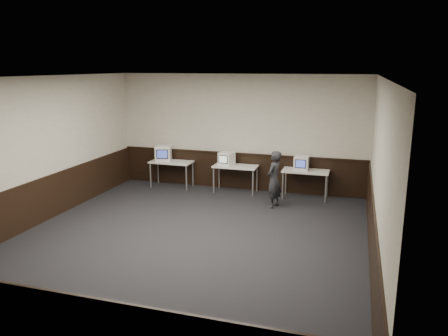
# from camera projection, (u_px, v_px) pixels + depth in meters

# --- Properties ---
(floor) EXTENTS (8.00, 8.00, 0.00)m
(floor) POSITION_uv_depth(u_px,v_px,m) (187.00, 240.00, 8.72)
(floor) COLOR black
(floor) RESTS_ON ground
(ceiling) EXTENTS (8.00, 8.00, 0.00)m
(ceiling) POSITION_uv_depth(u_px,v_px,m) (184.00, 77.00, 7.99)
(ceiling) COLOR white
(ceiling) RESTS_ON back_wall
(back_wall) EXTENTS (7.00, 0.00, 7.00)m
(back_wall) POSITION_uv_depth(u_px,v_px,m) (240.00, 133.00, 12.08)
(back_wall) COLOR #BDB5A5
(back_wall) RESTS_ON ground
(front_wall) EXTENTS (7.00, 0.00, 7.00)m
(front_wall) POSITION_uv_depth(u_px,v_px,m) (45.00, 240.00, 4.63)
(front_wall) COLOR #BDB5A5
(front_wall) RESTS_ON ground
(left_wall) EXTENTS (0.00, 8.00, 8.00)m
(left_wall) POSITION_uv_depth(u_px,v_px,m) (34.00, 152.00, 9.35)
(left_wall) COLOR #BDB5A5
(left_wall) RESTS_ON ground
(right_wall) EXTENTS (0.00, 8.00, 8.00)m
(right_wall) POSITION_uv_depth(u_px,v_px,m) (378.00, 175.00, 7.37)
(right_wall) COLOR #BDB5A5
(right_wall) RESTS_ON ground
(wainscot_back) EXTENTS (6.98, 0.04, 1.00)m
(wainscot_back) POSITION_uv_depth(u_px,v_px,m) (239.00, 171.00, 12.32)
(wainscot_back) COLOR black
(wainscot_back) RESTS_ON back_wall
(wainscot_front) EXTENTS (6.98, 0.04, 1.00)m
(wainscot_front) POSITION_uv_depth(u_px,v_px,m) (56.00, 331.00, 4.90)
(wainscot_front) COLOR black
(wainscot_front) RESTS_ON front_wall
(wainscot_left) EXTENTS (0.04, 7.98, 1.00)m
(wainscot_left) POSITION_uv_depth(u_px,v_px,m) (40.00, 201.00, 9.60)
(wainscot_left) COLOR black
(wainscot_left) RESTS_ON left_wall
(wainscot_right) EXTENTS (0.04, 7.98, 1.00)m
(wainscot_right) POSITION_uv_depth(u_px,v_px,m) (372.00, 236.00, 7.62)
(wainscot_right) COLOR black
(wainscot_right) RESTS_ON right_wall
(wainscot_rail) EXTENTS (6.98, 0.06, 0.04)m
(wainscot_rail) POSITION_uv_depth(u_px,v_px,m) (239.00, 153.00, 12.18)
(wainscot_rail) COLOR black
(wainscot_rail) RESTS_ON wainscot_back
(desk_left) EXTENTS (1.20, 0.60, 0.75)m
(desk_left) POSITION_uv_depth(u_px,v_px,m) (171.00, 164.00, 12.46)
(desk_left) COLOR silver
(desk_left) RESTS_ON ground
(desk_center) EXTENTS (1.20, 0.60, 0.75)m
(desk_center) POSITION_uv_depth(u_px,v_px,m) (235.00, 168.00, 11.92)
(desk_center) COLOR silver
(desk_center) RESTS_ON ground
(desk_right) EXTENTS (1.20, 0.60, 0.75)m
(desk_right) POSITION_uv_depth(u_px,v_px,m) (306.00, 173.00, 11.38)
(desk_right) COLOR silver
(desk_right) RESTS_ON ground
(emac_left) EXTENTS (0.55, 0.56, 0.44)m
(emac_left) POSITION_uv_depth(u_px,v_px,m) (163.00, 153.00, 12.45)
(emac_left) COLOR white
(emac_left) RESTS_ON desk_left
(emac_center) EXTENTS (0.43, 0.45, 0.36)m
(emac_center) POSITION_uv_depth(u_px,v_px,m) (227.00, 159.00, 11.91)
(emac_center) COLOR white
(emac_center) RESTS_ON desk_center
(emac_right) EXTENTS (0.37, 0.41, 0.37)m
(emac_right) POSITION_uv_depth(u_px,v_px,m) (301.00, 163.00, 11.37)
(emac_right) COLOR white
(emac_right) RESTS_ON desk_right
(person) EXTENTS (0.47, 0.59, 1.41)m
(person) POSITION_uv_depth(u_px,v_px,m) (274.00, 179.00, 10.63)
(person) COLOR #232428
(person) RESTS_ON ground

